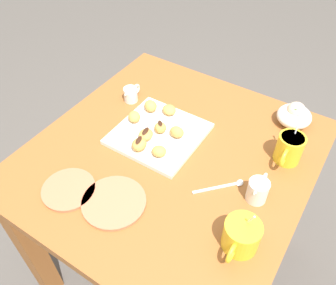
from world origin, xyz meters
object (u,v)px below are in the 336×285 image
object	(u,v)px
beignet_1	(160,128)
beignet_2	(139,144)
coffee_mug_yellow_right	(241,235)
cream_pitcher_white	(258,190)
pastry_plate_square	(159,134)
saucer_coral_left	(69,189)
beignet_3	(145,136)
beignet_4	(159,151)
saucer_coral_right	(114,202)
beignet_5	(151,106)
dining_table	(171,180)
coffee_mug_yellow_left	(289,148)
beignet_0	(169,110)
beignet_7	(134,117)
beignet_6	(177,132)
chocolate_sauce_pitcher	(131,94)
ice_cream_bowl	(295,115)

from	to	relation	value
beignet_1	beignet_2	world-z (taller)	same
coffee_mug_yellow_right	cream_pitcher_white	xyz separation A→B (m)	(-0.16, -0.02, -0.01)
pastry_plate_square	beignet_2	bearing A→B (deg)	-5.39
pastry_plate_square	cream_pitcher_white	size ratio (longest dim) A/B	2.69
saucer_coral_left	beignet_2	distance (m)	0.26
pastry_plate_square	coffee_mug_yellow_right	size ratio (longest dim) A/B	2.10
beignet_3	beignet_4	distance (m)	0.09
cream_pitcher_white	beignet_4	distance (m)	0.32
saucer_coral_right	beignet_5	size ratio (longest dim) A/B	3.55
dining_table	coffee_mug_yellow_left	size ratio (longest dim) A/B	6.16
saucer_coral_right	dining_table	bearing A→B (deg)	172.79
saucer_coral_right	beignet_0	distance (m)	0.41
coffee_mug_yellow_right	beignet_7	distance (m)	0.56
dining_table	beignet_4	world-z (taller)	beignet_4
coffee_mug_yellow_left	beignet_5	bearing A→B (deg)	-84.45
beignet_5	beignet_6	distance (m)	0.17
chocolate_sauce_pitcher	beignet_2	world-z (taller)	chocolate_sauce_pitcher
cream_pitcher_white	beignet_0	bearing A→B (deg)	-112.37
beignet_4	beignet_2	bearing A→B (deg)	-80.19
saucer_coral_left	beignet_7	size ratio (longest dim) A/B	3.19
cream_pitcher_white	beignet_5	bearing A→B (deg)	-107.07
dining_table	ice_cream_bowl	xyz separation A→B (m)	(-0.36, 0.29, 0.18)
chocolate_sauce_pitcher	beignet_0	size ratio (longest dim) A/B	1.74
beignet_4	beignet_7	bearing A→B (deg)	-118.55
saucer_coral_right	beignet_6	size ratio (longest dim) A/B	3.79
dining_table	coffee_mug_yellow_right	distance (m)	0.42
beignet_5	beignet_0	bearing A→B (deg)	108.61
coffee_mug_yellow_left	beignet_3	size ratio (longest dim) A/B	2.69
saucer_coral_right	ice_cream_bowl	bearing A→B (deg)	152.61
cream_pitcher_white	ice_cream_bowl	xyz separation A→B (m)	(-0.37, -0.02, -0.00)
saucer_coral_left	saucer_coral_right	xyz separation A→B (m)	(-0.04, 0.14, 0.00)
coffee_mug_yellow_right	beignet_2	distance (m)	0.43
dining_table	coffee_mug_yellow_left	world-z (taller)	coffee_mug_yellow_left
beignet_6	beignet_2	bearing A→B (deg)	-31.80
coffee_mug_yellow_right	beignet_6	world-z (taller)	coffee_mug_yellow_right
saucer_coral_left	saucer_coral_right	size ratio (longest dim) A/B	0.85
saucer_coral_left	ice_cream_bowl	bearing A→B (deg)	144.75
beignet_6	coffee_mug_yellow_right	bearing A→B (deg)	54.44
coffee_mug_yellow_left	beignet_4	distance (m)	0.41
saucer_coral_right	beignet_5	bearing A→B (deg)	-160.29
coffee_mug_yellow_right	beignet_4	world-z (taller)	coffee_mug_yellow_right
beignet_2	saucer_coral_left	bearing A→B (deg)	-19.41
beignet_3	beignet_5	xyz separation A→B (m)	(-0.13, -0.07, 0.00)
pastry_plate_square	ice_cream_bowl	world-z (taller)	ice_cream_bowl
ice_cream_bowl	beignet_1	bearing A→B (deg)	-49.78
coffee_mug_yellow_left	beignet_7	size ratio (longest dim) A/B	2.99
coffee_mug_yellow_right	saucer_coral_right	bearing A→B (deg)	-78.26
saucer_coral_left	beignet_7	bearing A→B (deg)	-178.24
ice_cream_bowl	saucer_coral_right	size ratio (longest dim) A/B	0.64
beignet_1	beignet_0	bearing A→B (deg)	-164.49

